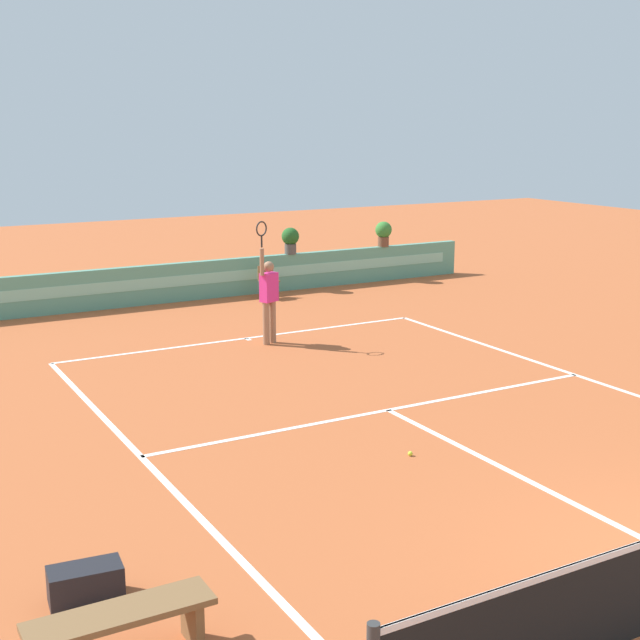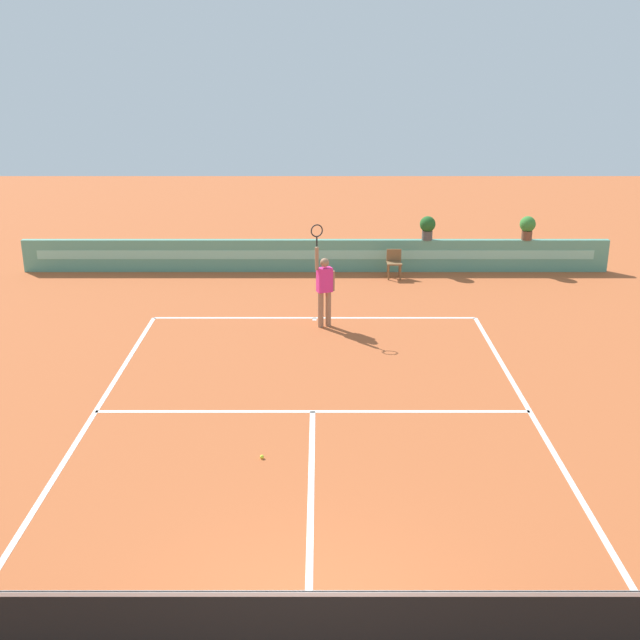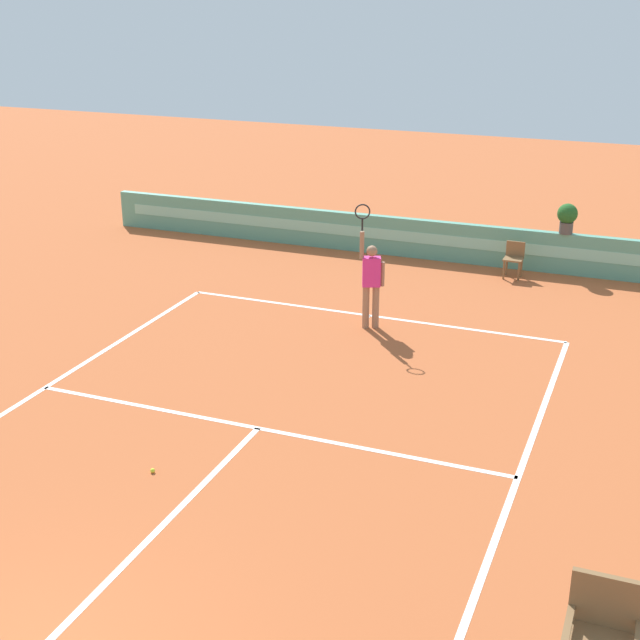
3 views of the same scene
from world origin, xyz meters
name	(u,v)px [view 1 (image 1 of 3)]	position (x,y,z in m)	size (l,w,h in m)	color
ground_plane	(402,417)	(0.00, 6.00, 0.00)	(60.00, 60.00, 0.00)	#B2562D
court_lines	(377,404)	(0.00, 6.72, 0.00)	(8.32, 11.94, 0.01)	white
back_wall_barrier	(173,283)	(0.00, 16.39, 0.50)	(18.00, 0.21, 1.00)	#599E84
ball_kid_chair	(268,280)	(2.36, 15.66, 0.48)	(0.44, 0.44, 0.85)	brown
bench_courtside	(121,625)	(-5.74, 1.87, 0.38)	(1.60, 0.44, 0.51)	brown
gear_bag	(86,584)	(-5.74, 3.04, 0.18)	(0.70, 0.36, 0.36)	black
tennis_player	(269,294)	(0.24, 11.25, 1.05)	(0.59, 0.34, 2.58)	#9E7051
tennis_ball_near_baseline	(410,454)	(-0.83, 4.60, 0.03)	(0.07, 0.07, 0.07)	#CCE033
potted_plant_far_right	(383,232)	(6.46, 16.39, 1.41)	(0.48, 0.48, 0.72)	brown
potted_plant_right	(290,239)	(3.42, 16.39, 1.41)	(0.48, 0.48, 0.72)	#514C47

